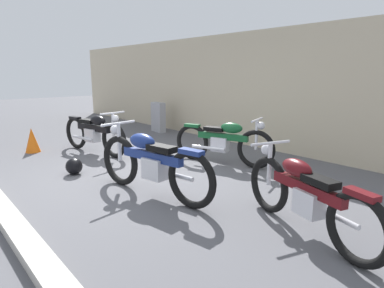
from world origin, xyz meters
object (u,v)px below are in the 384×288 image
object	(u,v)px
motorcycle_blue	(151,163)
motorcycle_black	(94,132)
traffic_cone	(32,140)
motorcycle_green	(223,141)
stone_marker	(158,117)
helmet	(74,166)
motorcycle_maroon	(305,195)

from	to	relation	value
motorcycle_blue	motorcycle_black	xyz separation A→B (m)	(-2.96, 0.49, -0.02)
traffic_cone	motorcycle_green	world-z (taller)	motorcycle_green
stone_marker	traffic_cone	bearing A→B (deg)	-85.41
motorcycle_black	helmet	bearing A→B (deg)	-48.34
stone_marker	motorcycle_black	size ratio (longest dim) A/B	0.42
traffic_cone	helmet	bearing A→B (deg)	1.63
stone_marker	motorcycle_blue	distance (m)	5.26
motorcycle_blue	motorcycle_black	distance (m)	3.00
helmet	traffic_cone	xyz separation A→B (m)	(-2.23, -0.06, 0.13)
traffic_cone	motorcycle_black	xyz separation A→B (m)	(0.99, 1.02, 0.19)
helmet	motorcycle_green	distance (m)	2.77
motorcycle_blue	motorcycle_black	bearing A→B (deg)	-18.86
stone_marker	motorcycle_black	distance (m)	2.92
motorcycle_blue	motorcycle_maroon	distance (m)	2.15
helmet	traffic_cone	world-z (taller)	traffic_cone
stone_marker	motorcycle_maroon	size ratio (longest dim) A/B	0.45
motorcycle_green	motorcycle_blue	bearing A→B (deg)	-95.89
stone_marker	helmet	xyz separation A→B (m)	(2.52, -3.58, -0.30)
motorcycle_green	helmet	bearing A→B (deg)	-136.31
helmet	motorcycle_maroon	world-z (taller)	motorcycle_maroon
motorcycle_blue	motorcycle_maroon	xyz separation A→B (m)	(2.06, 0.62, -0.04)
stone_marker	traffic_cone	xyz separation A→B (m)	(0.29, -3.64, -0.17)
helmet	traffic_cone	distance (m)	2.23
motorcycle_black	traffic_cone	bearing A→B (deg)	-144.80
motorcycle_green	motorcycle_maroon	xyz separation A→B (m)	(2.55, -1.38, -0.01)
motorcycle_blue	helmet	bearing A→B (deg)	5.70
helmet	motorcycle_maroon	bearing A→B (deg)	15.97
traffic_cone	stone_marker	bearing A→B (deg)	94.59
traffic_cone	motorcycle_maroon	bearing A→B (deg)	10.80
helmet	motorcycle_maroon	xyz separation A→B (m)	(3.79, 1.08, 0.30)
helmet	motorcycle_blue	world-z (taller)	motorcycle_blue
motorcycle_green	motorcycle_black	bearing A→B (deg)	-168.29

